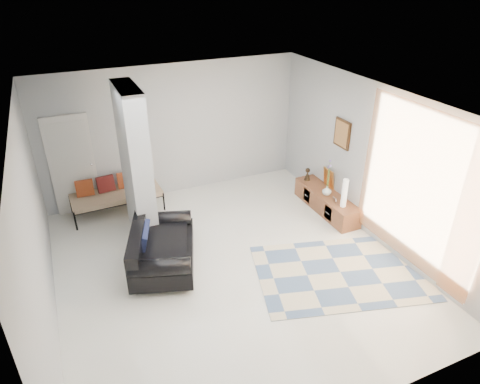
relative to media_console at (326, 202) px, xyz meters
name	(u,v)px	position (x,y,z in m)	size (l,w,h in m)	color
floor	(230,266)	(-2.52, -0.90, -0.20)	(6.00, 6.00, 0.00)	silver
ceiling	(228,105)	(-2.52, -0.90, 2.60)	(6.00, 6.00, 0.00)	white
wall_back	(174,131)	(-2.52, 2.10, 1.20)	(6.00, 6.00, 0.00)	#ADAFB1
wall_front	(348,328)	(-2.52, -3.90, 1.20)	(6.00, 6.00, 0.00)	#ADAFB1
wall_left	(35,234)	(-5.27, -0.90, 1.20)	(6.00, 6.00, 0.00)	#ADAFB1
wall_right	(373,163)	(0.23, -0.90, 1.20)	(6.00, 6.00, 0.00)	#ADAFB1
partition_column	(136,166)	(-3.62, 0.70, 1.20)	(0.35, 1.20, 2.80)	#A8ACAF
hallway_door	(72,165)	(-4.62, 2.06, 0.82)	(0.85, 0.06, 2.04)	silver
curtain	(418,189)	(0.15, -2.05, 1.25)	(2.55, 2.55, 0.00)	orange
wall_art	(342,134)	(0.20, 0.00, 1.45)	(0.04, 0.45, 0.55)	#3B2210
media_console	(326,202)	(0.00, 0.00, 0.00)	(0.45, 1.75, 0.80)	brown
loveseat	(159,248)	(-3.58, -0.40, 0.15)	(1.44, 1.88, 0.76)	silver
daybed	(115,193)	(-3.95, 1.72, 0.21)	(1.79, 0.81, 0.77)	black
area_rug	(340,272)	(-0.92, -1.80, -0.20)	(2.73, 1.82, 0.01)	beige
cylinder_lamp	(344,193)	(-0.02, -0.56, 0.48)	(0.10, 0.10, 0.56)	white
bronze_figurine	(307,174)	(-0.05, 0.68, 0.33)	(0.14, 0.14, 0.27)	black
vase	(327,191)	(-0.05, -0.05, 0.29)	(0.18, 0.18, 0.19)	silver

